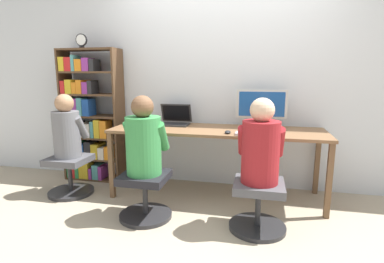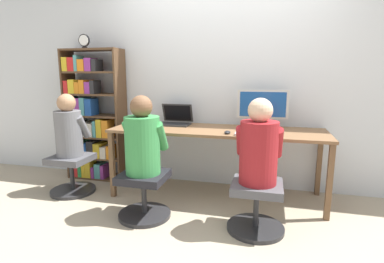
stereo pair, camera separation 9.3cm
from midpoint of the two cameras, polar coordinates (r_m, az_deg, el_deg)
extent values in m
plane|color=tan|center=(3.14, 2.69, -14.39)|extent=(14.00, 14.00, 0.00)
cube|color=silver|center=(3.58, 5.03, 10.23)|extent=(10.00, 0.05, 2.60)
cube|color=brown|center=(3.23, 3.88, 0.22)|extent=(2.28, 0.69, 0.03)
cube|color=brown|center=(3.39, -15.86, -6.26)|extent=(0.05, 0.05, 0.73)
cube|color=brown|center=(3.06, 23.86, -8.67)|extent=(0.05, 0.05, 0.73)
cube|color=brown|center=(3.91, -11.61, -3.77)|extent=(0.05, 0.05, 0.73)
cube|color=brown|center=(3.63, 22.06, -5.51)|extent=(0.05, 0.05, 0.73)
cylinder|color=beige|center=(3.41, 12.18, 0.93)|extent=(0.18, 0.18, 0.01)
cylinder|color=beige|center=(3.40, 12.21, 1.77)|extent=(0.04, 0.04, 0.09)
cube|color=beige|center=(3.37, 12.35, 5.13)|extent=(0.55, 0.02, 0.31)
cube|color=#19478C|center=(3.36, 12.35, 5.11)|extent=(0.49, 0.01, 0.27)
cube|color=#2D2D30|center=(3.46, -4.45, 1.35)|extent=(0.37, 0.23, 0.02)
cube|color=black|center=(3.46, -4.45, 1.53)|extent=(0.32, 0.18, 0.00)
cube|color=#2D2D30|center=(3.59, -3.75, 3.58)|extent=(0.37, 0.09, 0.22)
cube|color=black|center=(3.59, -3.77, 3.53)|extent=(0.32, 0.07, 0.18)
cube|color=#B2B2B7|center=(2.94, 11.78, -0.52)|extent=(0.45, 0.13, 0.02)
cube|color=#97979C|center=(2.94, 11.79, -0.28)|extent=(0.42, 0.10, 0.00)
ellipsoid|color=black|center=(2.99, 5.94, -0.11)|extent=(0.06, 0.11, 0.03)
cylinder|color=#262628|center=(2.81, 11.33, -17.37)|extent=(0.50, 0.50, 0.04)
cylinder|color=#262628|center=(2.73, 11.47, -14.02)|extent=(0.05, 0.05, 0.33)
cube|color=#4C4C51|center=(2.65, 11.63, -10.13)|extent=(0.42, 0.40, 0.07)
cylinder|color=#262628|center=(3.00, -9.71, -15.42)|extent=(0.50, 0.50, 0.04)
cylinder|color=#262628|center=(2.92, -9.82, -12.23)|extent=(0.05, 0.05, 0.33)
cube|color=black|center=(2.85, -9.95, -8.57)|extent=(0.42, 0.40, 0.07)
cylinder|color=maroon|center=(2.56, 11.89, -3.88)|extent=(0.31, 0.31, 0.53)
sphere|color=beige|center=(2.50, 12.21, 4.01)|extent=(0.20, 0.20, 0.20)
cylinder|color=maroon|center=(2.62, 8.72, -1.70)|extent=(0.09, 0.23, 0.29)
cylinder|color=maroon|center=(2.62, 15.25, -1.98)|extent=(0.09, 0.23, 0.29)
cylinder|color=#388C47|center=(2.77, -10.15, -2.69)|extent=(0.32, 0.32, 0.53)
sphere|color=brown|center=(2.71, -10.41, 4.67)|extent=(0.20, 0.20, 0.20)
cylinder|color=#388C47|center=(2.88, -12.41, -0.66)|extent=(0.09, 0.23, 0.30)
cylinder|color=#388C47|center=(2.76, -6.69, -0.95)|extent=(0.09, 0.23, 0.30)
cube|color=#513823|center=(4.19, -23.23, 2.90)|extent=(0.02, 0.28, 1.64)
cube|color=#513823|center=(3.81, -14.31, 2.73)|extent=(0.02, 0.28, 1.64)
cube|color=#513823|center=(4.17, -18.29, -8.25)|extent=(0.70, 0.27, 0.02)
cube|color=#513823|center=(4.09, -18.52, -4.67)|extent=(0.70, 0.27, 0.02)
cube|color=#513823|center=(4.03, -18.75, -0.97)|extent=(0.70, 0.27, 0.02)
cube|color=#513823|center=(3.98, -18.98, 2.82)|extent=(0.70, 0.27, 0.02)
cube|color=#513823|center=(3.96, -19.23, 6.69)|extent=(0.70, 0.27, 0.02)
cube|color=#513823|center=(3.95, -19.47, 10.59)|extent=(0.70, 0.27, 0.02)
cube|color=#513823|center=(3.96, -19.73, 14.48)|extent=(0.70, 0.27, 0.02)
cube|color=#2D8C47|center=(4.28, -22.30, -6.56)|extent=(0.05, 0.21, 0.18)
cube|color=red|center=(4.24, -21.73, -6.78)|extent=(0.06, 0.18, 0.17)
cube|color=#2D8C47|center=(4.23, -20.87, -6.88)|extent=(0.05, 0.24, 0.15)
cube|color=gold|center=(4.19, -20.36, -6.94)|extent=(0.05, 0.21, 0.16)
cube|color=gold|center=(4.13, -19.76, -6.71)|extent=(0.08, 0.17, 0.22)
cube|color=#8C338C|center=(4.13, -18.74, -7.26)|extent=(0.04, 0.22, 0.14)
cube|color=teal|center=(4.08, -17.97, -7.10)|extent=(0.08, 0.20, 0.19)
cube|color=#8C338C|center=(4.04, -17.23, -7.34)|extent=(0.05, 0.18, 0.17)
cube|color=#262628|center=(4.21, -22.22, -2.93)|extent=(0.09, 0.24, 0.20)
cube|color=orange|center=(4.14, -21.61, -3.47)|extent=(0.05, 0.16, 0.15)
cube|color=#2D8C47|center=(4.12, -20.91, -3.08)|extent=(0.05, 0.19, 0.20)
cube|color=#1E4C9E|center=(4.10, -20.20, -3.29)|extent=(0.06, 0.21, 0.18)
cube|color=#262628|center=(4.05, -19.21, -3.16)|extent=(0.09, 0.21, 0.21)
cube|color=gold|center=(4.02, -18.01, -3.40)|extent=(0.09, 0.23, 0.18)
cube|color=silver|center=(3.96, -16.98, -3.80)|extent=(0.08, 0.20, 0.15)
cube|color=orange|center=(3.91, -15.88, -3.81)|extent=(0.09, 0.19, 0.16)
cube|color=orange|center=(4.16, -22.56, 0.37)|extent=(0.08, 0.22, 0.15)
cube|color=#2D8C47|center=(4.11, -21.66, 0.29)|extent=(0.07, 0.22, 0.15)
cube|color=#262628|center=(4.05, -21.17, 0.50)|extent=(0.04, 0.16, 0.19)
cube|color=silver|center=(4.04, -20.28, 0.42)|extent=(0.06, 0.21, 0.18)
cube|color=silver|center=(3.99, -19.46, 0.27)|extent=(0.08, 0.18, 0.17)
cube|color=teal|center=(3.94, -18.63, 0.46)|extent=(0.04, 0.17, 0.20)
cube|color=gold|center=(3.93, -17.64, 0.66)|extent=(0.07, 0.23, 0.23)
cube|color=orange|center=(3.87, -16.73, 0.49)|extent=(0.08, 0.18, 0.22)
cube|color=teal|center=(4.11, -23.01, 4.53)|extent=(0.07, 0.20, 0.22)
cube|color=gold|center=(4.08, -22.19, 4.34)|extent=(0.05, 0.22, 0.20)
cube|color=#8C338C|center=(4.02, -21.66, 4.41)|extent=(0.07, 0.16, 0.21)
cube|color=teal|center=(3.98, -20.75, 4.46)|extent=(0.07, 0.17, 0.22)
cube|color=#1E4C9E|center=(3.94, -19.67, 4.37)|extent=(0.09, 0.18, 0.20)
cube|color=red|center=(4.09, -23.34, 7.79)|extent=(0.06, 0.20, 0.16)
cube|color=gold|center=(4.05, -22.45, 7.93)|extent=(0.09, 0.20, 0.17)
cube|color=orange|center=(4.02, -21.43, 7.75)|extent=(0.06, 0.22, 0.14)
cube|color=orange|center=(3.98, -20.57, 8.00)|extent=(0.07, 0.24, 0.17)
cube|color=#8C338C|center=(3.93, -19.76, 7.84)|extent=(0.07, 0.19, 0.14)
cube|color=#262628|center=(3.88, -19.02, 8.00)|extent=(0.05, 0.17, 0.16)
cube|color=gold|center=(4.07, -23.71, 11.64)|extent=(0.07, 0.16, 0.17)
cube|color=red|center=(4.03, -22.62, 11.71)|extent=(0.09, 0.18, 0.16)
cube|color=teal|center=(3.99, -21.87, 11.96)|extent=(0.04, 0.17, 0.19)
cube|color=orange|center=(3.96, -20.89, 11.69)|extent=(0.09, 0.19, 0.14)
cube|color=#8C338C|center=(3.90, -19.76, 11.89)|extent=(0.09, 0.18, 0.15)
cube|color=#262628|center=(3.86, -18.72, 11.87)|extent=(0.06, 0.18, 0.14)
cube|color=black|center=(3.91, -20.89, 14.78)|extent=(0.05, 0.03, 0.02)
cylinder|color=black|center=(3.92, -20.98, 15.97)|extent=(0.14, 0.02, 0.14)
cylinder|color=white|center=(3.91, -21.08, 15.98)|extent=(0.12, 0.00, 0.12)
cylinder|color=#262628|center=(3.76, -22.66, -10.56)|extent=(0.50, 0.50, 0.04)
cylinder|color=#262628|center=(3.70, -22.86, -7.94)|extent=(0.05, 0.05, 0.33)
cube|color=#4C4C51|center=(3.64, -23.09, -4.98)|extent=(0.42, 0.40, 0.07)
cylinder|color=slate|center=(3.58, -23.44, -0.52)|extent=(0.29, 0.29, 0.51)
sphere|color=#A87A56|center=(3.53, -23.86, 4.96)|extent=(0.20, 0.20, 0.20)
cylinder|color=slate|center=(3.71, -24.57, 0.92)|extent=(0.08, 0.21, 0.28)
cylinder|color=slate|center=(3.55, -21.05, 0.78)|extent=(0.08, 0.21, 0.28)
camera|label=1|loc=(0.05, -90.85, -0.16)|focal=28.00mm
camera|label=2|loc=(0.05, 89.15, 0.16)|focal=28.00mm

